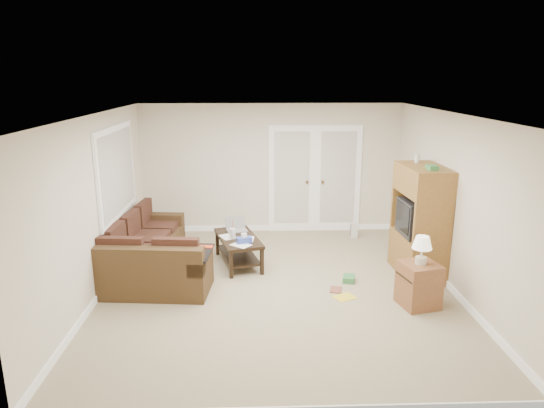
{
  "coord_description": "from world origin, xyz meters",
  "views": [
    {
      "loc": [
        -0.3,
        -6.5,
        3.01
      ],
      "look_at": [
        -0.05,
        0.66,
        1.1
      ],
      "focal_mm": 32.0,
      "sensor_mm": 36.0,
      "label": 1
    }
  ],
  "objects_px": {
    "sectional_sofa": "(148,256)",
    "tv_armoire": "(420,221)",
    "coffee_table": "(238,249)",
    "side_cabinet": "(419,281)"
  },
  "relations": [
    {
      "from": "coffee_table",
      "to": "sectional_sofa",
      "type": "bearing_deg",
      "value": -179.19
    },
    {
      "from": "sectional_sofa",
      "to": "coffee_table",
      "type": "height_order",
      "value": "coffee_table"
    },
    {
      "from": "tv_armoire",
      "to": "side_cabinet",
      "type": "relative_size",
      "value": 1.87
    },
    {
      "from": "tv_armoire",
      "to": "sectional_sofa",
      "type": "bearing_deg",
      "value": 175.93
    },
    {
      "from": "sectional_sofa",
      "to": "tv_armoire",
      "type": "distance_m",
      "value": 4.21
    },
    {
      "from": "sectional_sofa",
      "to": "tv_armoire",
      "type": "relative_size",
      "value": 1.44
    },
    {
      "from": "tv_armoire",
      "to": "side_cabinet",
      "type": "height_order",
      "value": "tv_armoire"
    },
    {
      "from": "side_cabinet",
      "to": "sectional_sofa",
      "type": "bearing_deg",
      "value": 149.51
    },
    {
      "from": "sectional_sofa",
      "to": "tv_armoire",
      "type": "bearing_deg",
      "value": 3.52
    },
    {
      "from": "sectional_sofa",
      "to": "tv_armoire",
      "type": "xyz_separation_m",
      "value": [
        4.18,
        -0.11,
        0.56
      ]
    }
  ]
}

